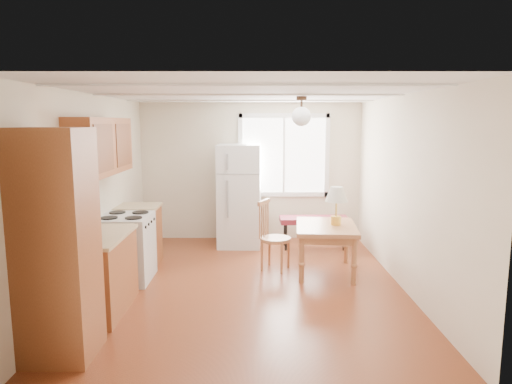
{
  "coord_description": "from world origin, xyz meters",
  "views": [
    {
      "loc": [
        0.07,
        -5.82,
        2.14
      ],
      "look_at": [
        0.09,
        0.67,
        1.15
      ],
      "focal_mm": 32.0,
      "sensor_mm": 36.0,
      "label": 1
    }
  ],
  "objects_px": {
    "bench": "(314,221)",
    "chair": "(269,230)",
    "dining_table": "(326,232)",
    "refrigerator": "(239,196)"
  },
  "relations": [
    {
      "from": "bench",
      "to": "chair",
      "type": "xyz_separation_m",
      "value": [
        -0.8,
        -1.13,
        0.1
      ]
    },
    {
      "from": "bench",
      "to": "dining_table",
      "type": "xyz_separation_m",
      "value": [
        0.0,
        -1.29,
        0.11
      ]
    },
    {
      "from": "dining_table",
      "to": "chair",
      "type": "height_order",
      "value": "chair"
    },
    {
      "from": "bench",
      "to": "chair",
      "type": "relative_size",
      "value": 1.16
    },
    {
      "from": "bench",
      "to": "dining_table",
      "type": "distance_m",
      "value": 1.29
    },
    {
      "from": "refrigerator",
      "to": "dining_table",
      "type": "distance_m",
      "value": 1.98
    },
    {
      "from": "dining_table",
      "to": "bench",
      "type": "bearing_deg",
      "value": 95.24
    },
    {
      "from": "bench",
      "to": "dining_table",
      "type": "relative_size",
      "value": 1.0
    },
    {
      "from": "refrigerator",
      "to": "dining_table",
      "type": "bearing_deg",
      "value": -46.78
    },
    {
      "from": "refrigerator",
      "to": "chair",
      "type": "xyz_separation_m",
      "value": [
        0.48,
        -1.32,
        -0.3
      ]
    }
  ]
}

